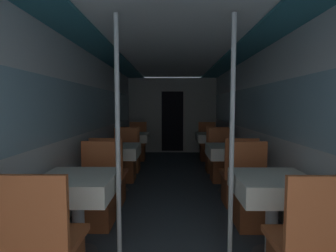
{
  "coord_description": "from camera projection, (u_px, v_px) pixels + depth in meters",
  "views": [
    {
      "loc": [
        -0.03,
        -1.4,
        1.4
      ],
      "look_at": [
        -0.09,
        3.27,
        1.03
      ],
      "focal_mm": 28.0,
      "sensor_mm": 36.0,
      "label": 1
    }
  ],
  "objects": [
    {
      "name": "dining_table_right_1",
      "position": [
        229.0,
        153.0,
        4.23
      ],
      "size": [
        0.68,
        0.68,
        0.75
      ],
      "color": "#4C4C51",
      "rests_on": "ground_plane"
    },
    {
      "name": "dining_table_left_2",
      "position": [
        134.0,
        139.0,
        6.08
      ],
      "size": [
        0.68,
        0.68,
        0.75
      ],
      "color": "#4C4C51",
      "rests_on": "ground_plane"
    },
    {
      "name": "ceiling_panel",
      "position": [
        173.0,
        53.0,
        4.23
      ],
      "size": [
        2.64,
        8.62,
        0.07
      ],
      "color": "silver",
      "rests_on": "wall_left"
    },
    {
      "name": "chair_left_near_1",
      "position": [
        110.0,
        184.0,
        3.68
      ],
      "size": [
        0.44,
        0.44,
        0.97
      ],
      "color": "brown",
      "rests_on": "ground_plane"
    },
    {
      "name": "wall_right",
      "position": [
        253.0,
        121.0,
        4.3
      ],
      "size": [
        0.05,
        8.62,
        2.2
      ],
      "color": "silver",
      "rests_on": "ground_plane"
    },
    {
      "name": "chair_right_far_0",
      "position": [
        252.0,
        201.0,
        3.01
      ],
      "size": [
        0.44,
        0.44,
        0.97
      ],
      "rotation": [
        0.0,
        0.0,
        3.14
      ],
      "color": "brown",
      "rests_on": "ground_plane"
    },
    {
      "name": "wall_left",
      "position": [
        94.0,
        121.0,
        4.33
      ],
      "size": [
        0.05,
        8.62,
        2.2
      ],
      "color": "silver",
      "rests_on": "ground_plane"
    },
    {
      "name": "dining_table_right_0",
      "position": [
        273.0,
        189.0,
        2.4
      ],
      "size": [
        0.68,
        0.68,
        0.75
      ],
      "color": "#4C4C51",
      "rests_on": "ground_plane"
    },
    {
      "name": "chair_left_far_1",
      "position": [
        125.0,
        165.0,
        4.87
      ],
      "size": [
        0.44,
        0.44,
        0.97
      ],
      "rotation": [
        0.0,
        0.0,
        3.14
      ],
      "color": "brown",
      "rests_on": "ground_plane"
    },
    {
      "name": "chair_right_far_1",
      "position": [
        221.0,
        165.0,
        4.84
      ],
      "size": [
        0.44,
        0.44,
        0.97
      ],
      "rotation": [
        0.0,
        0.0,
        3.14
      ],
      "color": "brown",
      "rests_on": "ground_plane"
    },
    {
      "name": "chair_left_near_2",
      "position": [
        130.0,
        158.0,
        5.51
      ],
      "size": [
        0.44,
        0.44,
        0.97
      ],
      "color": "brown",
      "rests_on": "ground_plane"
    },
    {
      "name": "chair_left_far_0",
      "position": [
        97.0,
        201.0,
        3.04
      ],
      "size": [
        0.44,
        0.44,
        0.97
      ],
      "rotation": [
        0.0,
        0.0,
        3.14
      ],
      "color": "brown",
      "rests_on": "ground_plane"
    },
    {
      "name": "chair_right_far_2",
      "position": [
        208.0,
        149.0,
        6.67
      ],
      "size": [
        0.44,
        0.44,
        0.97
      ],
      "rotation": [
        0.0,
        0.0,
        3.14
      ],
      "color": "brown",
      "rests_on": "ground_plane"
    },
    {
      "name": "support_pole_right_0",
      "position": [
        232.0,
        138.0,
        2.36
      ],
      "size": [
        0.04,
        0.04,
        2.2
      ],
      "color": "silver",
      "rests_on": "ground_plane"
    },
    {
      "name": "chair_left_far_2",
      "position": [
        137.0,
        149.0,
        6.7
      ],
      "size": [
        0.44,
        0.44,
        0.97
      ],
      "rotation": [
        0.0,
        0.0,
        3.14
      ],
      "color": "brown",
      "rests_on": "ground_plane"
    },
    {
      "name": "dining_table_left_0",
      "position": [
        77.0,
        189.0,
        2.42
      ],
      "size": [
        0.68,
        0.68,
        0.75
      ],
      "color": "#4C4C51",
      "rests_on": "ground_plane"
    },
    {
      "name": "dining_table_left_1",
      "position": [
        118.0,
        153.0,
        4.25
      ],
      "size": [
        0.68,
        0.68,
        0.75
      ],
      "color": "#4C4C51",
      "rests_on": "ground_plane"
    },
    {
      "name": "support_pole_left_0",
      "position": [
        118.0,
        138.0,
        2.38
      ],
      "size": [
        0.04,
        0.04,
        2.2
      ],
      "color": "silver",
      "rests_on": "ground_plane"
    },
    {
      "name": "chair_right_near_1",
      "position": [
        238.0,
        184.0,
        3.66
      ],
      "size": [
        0.44,
        0.44,
        0.97
      ],
      "color": "brown",
      "rests_on": "ground_plane"
    },
    {
      "name": "dining_table_right_2",
      "position": [
        211.0,
        139.0,
        6.06
      ],
      "size": [
        0.68,
        0.68,
        0.75
      ],
      "color": "#4C4C51",
      "rests_on": "ground_plane"
    },
    {
      "name": "chair_right_near_2",
      "position": [
        216.0,
        158.0,
        5.49
      ],
      "size": [
        0.44,
        0.44,
        0.97
      ],
      "color": "brown",
      "rests_on": "ground_plane"
    },
    {
      "name": "bulkhead_far",
      "position": [
        172.0,
        116.0,
        7.78
      ],
      "size": [
        2.59,
        0.09,
        2.2
      ],
      "color": "#A8A8A3",
      "rests_on": "ground_plane"
    }
  ]
}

